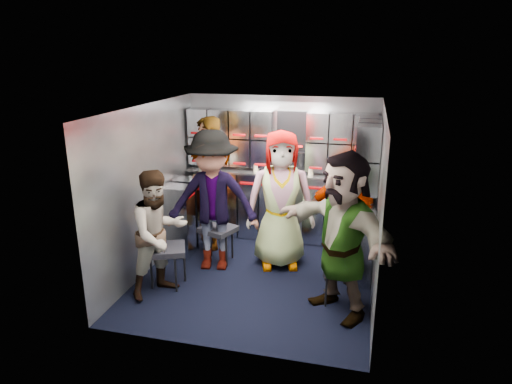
% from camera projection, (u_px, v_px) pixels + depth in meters
% --- Properties ---
extents(floor, '(3.00, 3.00, 0.00)m').
position_uv_depth(floor, '(257.00, 276.00, 5.73)').
color(floor, black).
rests_on(floor, ground).
extents(wall_back, '(2.80, 0.04, 2.10)m').
position_uv_depth(wall_back, '(281.00, 167.00, 6.81)').
color(wall_back, gray).
rests_on(wall_back, ground).
extents(wall_left, '(0.04, 3.00, 2.10)m').
position_uv_depth(wall_left, '(149.00, 189.00, 5.74)').
color(wall_left, gray).
rests_on(wall_left, ground).
extents(wall_right, '(0.04, 3.00, 2.10)m').
position_uv_depth(wall_right, '(378.00, 206.00, 5.10)').
color(wall_right, gray).
rests_on(wall_right, ground).
extents(ceiling, '(2.80, 3.00, 0.02)m').
position_uv_depth(ceiling, '(257.00, 108.00, 5.11)').
color(ceiling, silver).
rests_on(ceiling, wall_back).
extents(cart_bank_back, '(2.68, 0.38, 0.99)m').
position_uv_depth(cart_bank_back, '(278.00, 206.00, 6.78)').
color(cart_bank_back, '#969BA5').
rests_on(cart_bank_back, ground).
extents(cart_bank_left, '(0.38, 0.76, 0.99)m').
position_uv_depth(cart_bank_left, '(184.00, 216.00, 6.38)').
color(cart_bank_left, '#969BA5').
rests_on(cart_bank_left, ground).
extents(counter, '(2.68, 0.42, 0.03)m').
position_uv_depth(counter, '(278.00, 173.00, 6.63)').
color(counter, '#B2B4B9').
rests_on(counter, cart_bank_back).
extents(locker_bank_back, '(2.68, 0.28, 0.82)m').
position_uv_depth(locker_bank_back, '(279.00, 140.00, 6.54)').
color(locker_bank_back, '#969BA5').
rests_on(locker_bank_back, wall_back).
extents(locker_bank_right, '(0.28, 1.00, 0.82)m').
position_uv_depth(locker_bank_right, '(368.00, 154.00, 5.65)').
color(locker_bank_right, '#969BA5').
rests_on(locker_bank_right, wall_right).
extents(right_cabinet, '(0.28, 1.20, 1.00)m').
position_uv_depth(right_cabinet, '(362.00, 231.00, 5.85)').
color(right_cabinet, '#969BA5').
rests_on(right_cabinet, ground).
extents(coffee_niche, '(0.46, 0.16, 0.84)m').
position_uv_depth(coffee_niche, '(292.00, 141.00, 6.56)').
color(coffee_niche, black).
rests_on(coffee_niche, wall_back).
extents(red_latch_strip, '(2.60, 0.02, 0.03)m').
position_uv_depth(red_latch_strip, '(275.00, 185.00, 6.48)').
color(red_latch_strip, '#990509').
rests_on(red_latch_strip, cart_bank_back).
extents(jump_seat_near_left, '(0.54, 0.53, 0.50)m').
position_uv_depth(jump_seat_near_left, '(167.00, 252.00, 5.40)').
color(jump_seat_near_left, black).
rests_on(jump_seat_near_left, ground).
extents(jump_seat_mid_left, '(0.52, 0.51, 0.49)m').
position_uv_depth(jump_seat_mid_left, '(218.00, 231.00, 6.03)').
color(jump_seat_mid_left, black).
rests_on(jump_seat_mid_left, ground).
extents(jump_seat_center, '(0.40, 0.38, 0.45)m').
position_uv_depth(jump_seat_center, '(282.00, 231.00, 6.11)').
color(jump_seat_center, black).
rests_on(jump_seat_center, ground).
extents(jump_seat_mid_right, '(0.44, 0.43, 0.43)m').
position_uv_depth(jump_seat_mid_right, '(341.00, 243.00, 5.78)').
color(jump_seat_mid_right, black).
rests_on(jump_seat_mid_right, ground).
extents(jump_seat_near_right, '(0.40, 0.38, 0.45)m').
position_uv_depth(jump_seat_near_right, '(341.00, 270.00, 5.03)').
color(jump_seat_near_right, black).
rests_on(jump_seat_near_right, ground).
extents(attendant_standing, '(0.75, 0.82, 1.87)m').
position_uv_depth(attendant_standing, '(208.00, 184.00, 6.35)').
color(attendant_standing, black).
rests_on(attendant_standing, ground).
extents(attendant_arc_a, '(0.86, 0.91, 1.48)m').
position_uv_depth(attendant_arc_a, '(159.00, 234.00, 5.14)').
color(attendant_arc_a, black).
rests_on(attendant_arc_a, ground).
extents(attendant_arc_b, '(1.26, 0.84, 1.81)m').
position_uv_depth(attendant_arc_b, '(213.00, 201.00, 5.72)').
color(attendant_arc_b, black).
rests_on(attendant_arc_b, ground).
extents(attendant_arc_c, '(0.99, 0.78, 1.79)m').
position_uv_depth(attendant_arc_c, '(280.00, 200.00, 5.80)').
color(attendant_arc_c, black).
rests_on(attendant_arc_c, ground).
extents(attendant_arc_d, '(0.94, 0.45, 1.57)m').
position_uv_depth(attendant_arc_d, '(342.00, 218.00, 5.49)').
color(attendant_arc_d, black).
rests_on(attendant_arc_d, ground).
extents(attendant_arc_e, '(1.57, 1.52, 1.78)m').
position_uv_depth(attendant_arc_e, '(342.00, 235.00, 4.71)').
color(attendant_arc_e, black).
rests_on(attendant_arc_e, ground).
extents(bottle_left, '(0.06, 0.06, 0.25)m').
position_uv_depth(bottle_left, '(257.00, 163.00, 6.61)').
color(bottle_left, white).
rests_on(bottle_left, counter).
extents(bottle_mid, '(0.07, 0.07, 0.25)m').
position_uv_depth(bottle_mid, '(280.00, 164.00, 6.53)').
color(bottle_mid, white).
rests_on(bottle_mid, counter).
extents(bottle_right, '(0.06, 0.06, 0.26)m').
position_uv_depth(bottle_right, '(329.00, 167.00, 6.37)').
color(bottle_right, white).
rests_on(bottle_right, counter).
extents(cup_left, '(0.07, 0.07, 0.10)m').
position_uv_depth(cup_left, '(256.00, 168.00, 6.62)').
color(cup_left, '#C3B48A').
rests_on(cup_left, counter).
extents(cup_right, '(0.07, 0.07, 0.10)m').
position_uv_depth(cup_right, '(311.00, 171.00, 6.44)').
color(cup_right, '#C3B48A').
rests_on(cup_right, counter).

